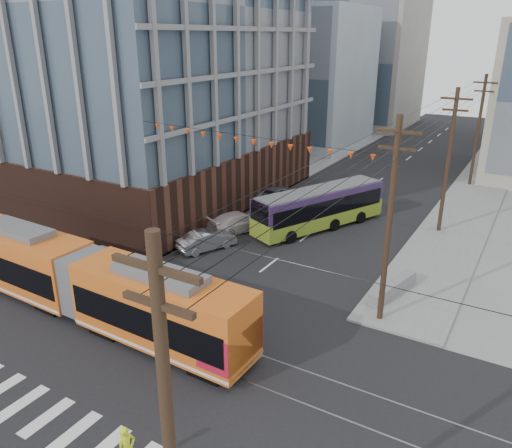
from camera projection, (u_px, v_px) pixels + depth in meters
The scene contains 11 objects.
ground at pixel (116, 382), 22.12m from camera, with size 160.00×160.00×0.00m, color slate.
office_building at pixel (110, 37), 46.02m from camera, with size 30.00×25.00×28.60m, color #381E16.
bg_bldg_nw_near at pixel (296, 77), 68.89m from camera, with size 18.00×16.00×18.00m, color #8C99A5.
bg_bldg_nw_far at pixel (365, 63), 83.23m from camera, with size 16.00×18.00×20.00m, color gray.
utility_pole_far at pixel (496, 113), 61.26m from camera, with size 0.30×0.30×11.00m, color black.
streetcar at pixel (85, 283), 26.77m from camera, with size 20.60×2.90×3.97m, color #D25F1B, non-canonical shape.
city_bus at pixel (320, 208), 39.42m from camera, with size 2.54×11.71×3.32m, color #341F49, non-canonical shape.
parked_car_silver at pixel (207, 240), 35.62m from camera, with size 1.51×4.32×1.42m, color #9497A0.
parked_car_white at pixel (239, 222), 39.04m from camera, with size 2.14×5.25×1.52m, color silver.
parked_car_grey at pixel (279, 194), 45.90m from camera, with size 2.31×5.01×1.39m, color slate.
jersey_barrier at pixel (392, 289), 29.32m from camera, with size 1.01×4.47×0.89m, color gray.
Camera 1 is at (14.60, -12.51, 14.43)m, focal length 35.00 mm.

